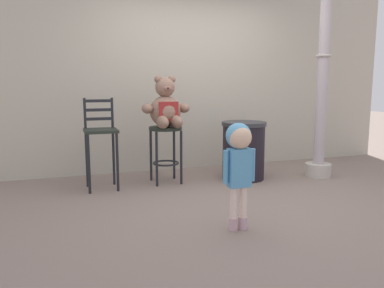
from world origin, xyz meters
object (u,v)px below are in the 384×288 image
object	(u,v)px
child_walking	(239,153)
lamppost	(322,95)
teddy_bear	(166,108)
trash_bin	(243,150)
bar_stool_with_teddy	(166,142)
bar_chair_empty	(101,136)

from	to	relation	value
child_walking	lamppost	world-z (taller)	lamppost
teddy_bear	trash_bin	bearing A→B (deg)	-6.34
bar_stool_with_teddy	lamppost	distance (m)	2.15
lamppost	trash_bin	bearing A→B (deg)	167.58
teddy_bear	lamppost	size ratio (longest dim) A/B	0.23
bar_stool_with_teddy	lamppost	world-z (taller)	lamppost
bar_chair_empty	lamppost	bearing A→B (deg)	-6.83
teddy_bear	lamppost	xyz separation A→B (m)	(2.04, -0.34, 0.15)
teddy_bear	trash_bin	xyz separation A→B (m)	(1.02, -0.11, -0.57)
trash_bin	lamppost	world-z (taller)	lamppost
bar_stool_with_teddy	bar_chair_empty	xyz separation A→B (m)	(-0.80, -0.03, 0.11)
teddy_bear	lamppost	world-z (taller)	lamppost
teddy_bear	child_walking	size ratio (longest dim) A/B	0.69
child_walking	trash_bin	xyz separation A→B (m)	(0.86, 1.63, -0.29)
trash_bin	teddy_bear	bearing A→B (deg)	173.66
lamppost	bar_chair_empty	bearing A→B (deg)	173.17
teddy_bear	trash_bin	distance (m)	1.18
bar_stool_with_teddy	teddy_bear	xyz separation A→B (m)	(-0.00, -0.03, 0.43)
bar_stool_with_teddy	trash_bin	bearing A→B (deg)	-8.05
child_walking	trash_bin	bearing A→B (deg)	-151.81
bar_stool_with_teddy	child_walking	distance (m)	1.79
child_walking	trash_bin	world-z (taller)	child_walking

